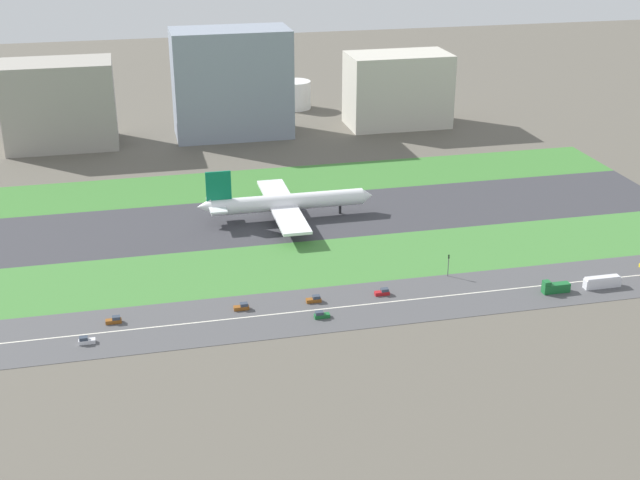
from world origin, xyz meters
TOP-DOWN VIEW (x-y plane):
  - ground_plane at (0.00, 0.00)m, footprint 800.00×800.00m
  - runway at (0.00, 0.00)m, footprint 280.00×46.00m
  - grass_median_north at (0.00, 41.00)m, footprint 280.00×36.00m
  - grass_median_south at (0.00, -41.00)m, footprint 280.00×36.00m
  - highway at (0.00, -73.00)m, footprint 280.00×28.00m
  - highway_centerline at (0.00, -73.00)m, footprint 266.00×0.50m
  - airliner at (-7.60, 0.00)m, footprint 65.00×56.00m
  - car_5 at (-76.19, -78.00)m, footprint 4.40×1.80m
  - truck_1 at (60.58, -78.00)m, footprint 8.40×2.50m
  - car_0 at (9.62, -68.00)m, footprint 4.40×1.80m
  - car_4 at (-11.33, -68.00)m, footprint 4.40×1.80m
  - bus_0 at (76.16, -78.00)m, footprint 11.60×2.50m
  - car_6 at (-32.72, -68.00)m, footprint 4.40×1.80m
  - car_1 at (-68.73, -68.00)m, footprint 4.40×1.80m
  - car_3 at (-11.56, -78.00)m, footprint 4.40×1.80m
  - traffic_light at (33.28, -60.01)m, footprint 0.36×0.50m
  - terminal_building at (-90.00, 114.00)m, footprint 49.50×29.98m
  - hangar_building at (-10.69, 114.00)m, footprint 55.19×28.05m
  - office_tower at (71.94, 114.00)m, footprint 50.07×27.40m
  - fuel_tank_west at (-3.78, 159.00)m, footprint 18.54×18.54m
  - fuel_tank_centre at (28.52, 159.00)m, footprint 17.37×17.37m

SIDE VIEW (x-z plane):
  - ground_plane at x=0.00m, z-range 0.00..0.00m
  - runway at x=0.00m, z-range 0.00..0.10m
  - grass_median_north at x=0.00m, z-range 0.00..0.10m
  - grass_median_south at x=0.00m, z-range 0.00..0.10m
  - highway at x=0.00m, z-range 0.00..0.10m
  - highway_centerline at x=0.00m, z-range 0.10..0.11m
  - car_5 at x=-76.19m, z-range -0.08..1.92m
  - car_0 at x=9.62m, z-range -0.08..1.92m
  - car_4 at x=-11.33m, z-range -0.08..1.92m
  - car_6 at x=-32.72m, z-range -0.08..1.92m
  - car_1 at x=-68.73m, z-range -0.08..1.92m
  - car_3 at x=-11.56m, z-range -0.08..1.92m
  - truck_1 at x=60.58m, z-range -0.33..3.67m
  - bus_0 at x=76.16m, z-range 0.07..3.57m
  - traffic_light at x=33.28m, z-range 0.69..7.89m
  - airliner at x=-7.60m, z-range -3.62..16.08m
  - fuel_tank_centre at x=28.52m, z-range 0.00..14.81m
  - fuel_tank_west at x=-3.78m, z-range 0.00..15.06m
  - office_tower at x=71.94m, z-range 0.00..35.97m
  - terminal_building at x=-90.00m, z-range 0.00..39.20m
  - hangar_building at x=-10.69m, z-range 0.00..50.80m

